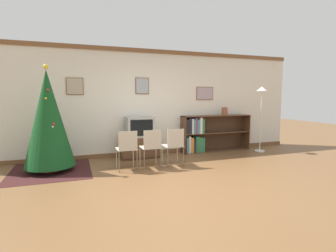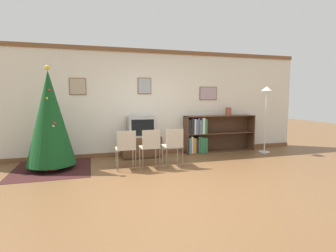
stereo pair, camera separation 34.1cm
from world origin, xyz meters
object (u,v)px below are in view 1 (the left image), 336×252
object	(u,v)px
folding_chair_right	(174,145)
standing_lamp	(261,102)
folding_chair_left	(127,148)
vase	(225,111)
folding_chair_center	(151,146)
tv_console	(140,147)
christmas_tree	(48,119)
television	(139,127)
bookshelf	(204,134)

from	to	relation	value
folding_chair_right	standing_lamp	world-z (taller)	standing_lamp
folding_chair_left	vase	xyz separation A→B (m)	(2.94, 1.09, 0.63)
folding_chair_center	vase	bearing A→B (deg)	24.25
folding_chair_left	folding_chair_center	distance (m)	0.51
tv_console	standing_lamp	xyz separation A→B (m)	(3.30, -0.40, 1.10)
christmas_tree	tv_console	xyz separation A→B (m)	(1.98, 0.57, -0.80)
tv_console	christmas_tree	bearing A→B (deg)	-164.00
tv_console	standing_lamp	size ratio (longest dim) A/B	0.54
tv_console	television	xyz separation A→B (m)	(-0.00, -0.00, 0.51)
television	folding_chair_left	world-z (taller)	television
christmas_tree	tv_console	bearing A→B (deg)	16.00
folding_chair_left	folding_chair_center	size ratio (longest dim) A/B	1.00
tv_console	folding_chair_right	xyz separation A→B (m)	(0.51, -1.06, 0.21)
folding_chair_center	folding_chair_left	bearing A→B (deg)	180.00
bookshelf	tv_console	bearing A→B (deg)	-177.29
folding_chair_left	standing_lamp	distance (m)	3.97
tv_console	folding_chair_left	world-z (taller)	folding_chair_left
folding_chair_left	standing_lamp	bearing A→B (deg)	9.75
tv_console	television	world-z (taller)	television
christmas_tree	vase	bearing A→B (deg)	7.83
standing_lamp	vase	bearing A→B (deg)	153.24
folding_chair_center	standing_lamp	bearing A→B (deg)	11.22
tv_console	bookshelf	world-z (taller)	bookshelf
folding_chair_right	bookshelf	bearing A→B (deg)	41.13
christmas_tree	folding_chair_left	xyz separation A→B (m)	(1.47, -0.49, -0.59)
christmas_tree	television	distance (m)	2.08
folding_chair_center	bookshelf	distance (m)	2.15
television	folding_chair_left	size ratio (longest dim) A/B	0.81
folding_chair_center	christmas_tree	bearing A→B (deg)	166.17
tv_console	folding_chair_left	size ratio (longest dim) A/B	1.17
folding_chair_right	bookshelf	xyz separation A→B (m)	(1.31, 1.14, 0.01)
folding_chair_center	folding_chair_right	bearing A→B (deg)	0.00
folding_chair_center	vase	xyz separation A→B (m)	(2.43, 1.09, 0.63)
bookshelf	television	bearing A→B (deg)	-177.20
tv_console	folding_chair_left	bearing A→B (deg)	-115.78
folding_chair_left	television	bearing A→B (deg)	64.17
tv_console	folding_chair_center	distance (m)	1.08
folding_chair_center	tv_console	bearing A→B (deg)	90.00
bookshelf	standing_lamp	bearing A→B (deg)	-18.16
bookshelf	standing_lamp	size ratio (longest dim) A/B	1.12
television	folding_chair_left	xyz separation A→B (m)	(-0.51, -1.05, -0.30)
tv_console	vase	world-z (taller)	vase
folding_chair_right	bookshelf	distance (m)	1.74
christmas_tree	vase	xyz separation A→B (m)	(4.41, 0.61, 0.04)
television	vase	distance (m)	2.45
folding_chair_left	bookshelf	xyz separation A→B (m)	(2.33, 1.14, 0.01)
bookshelf	christmas_tree	bearing A→B (deg)	-170.23
vase	bookshelf	bearing A→B (deg)	175.59
folding_chair_right	television	bearing A→B (deg)	115.83
christmas_tree	folding_chair_right	xyz separation A→B (m)	(2.49, -0.49, -0.59)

